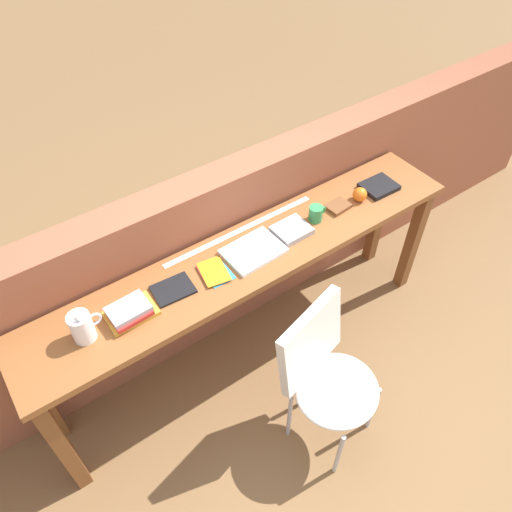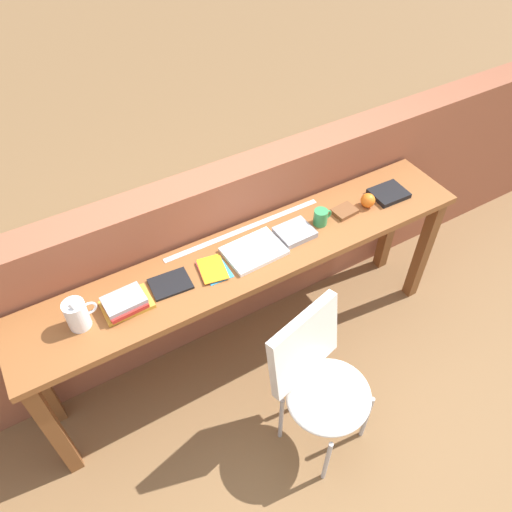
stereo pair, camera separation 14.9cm
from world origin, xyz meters
The scene contains 15 objects.
ground_plane centered at (0.00, 0.00, 0.00)m, with size 40.00×40.00×0.00m, color brown.
brick_wall_back centered at (0.00, 0.64, 0.58)m, with size 6.00×0.20×1.16m, color #935138.
sideboard centered at (0.00, 0.30, 0.74)m, with size 2.50×0.44×0.88m.
chair_white_moulded centered at (0.02, -0.33, 0.53)m, with size 0.54×0.55×0.89m.
pitcher_white centered at (-0.89, 0.30, 0.96)m, with size 0.14×0.10×0.18m.
book_stack_leftmost centered at (-0.68, 0.29, 0.91)m, with size 0.23×0.16×0.07m.
magazine_cycling centered at (-0.45, 0.31, 0.89)m, with size 0.19×0.15×0.01m, color black.
pamphlet_pile_colourful centered at (-0.22, 0.29, 0.89)m, with size 0.16×0.20×0.01m.
book_open_centre centered at (0.01, 0.29, 0.89)m, with size 0.30×0.22×0.02m, color white.
book_grey_hardcover centered at (0.27, 0.30, 0.90)m, with size 0.19×0.16×0.03m, color #9E9EA3.
mug centered at (0.44, 0.30, 0.92)m, with size 0.11×0.08×0.09m.
leather_journal_brown centered at (0.60, 0.30, 0.89)m, with size 0.13×0.10×0.02m, color brown.
sports_ball_small centered at (0.75, 0.29, 0.92)m, with size 0.08×0.08×0.08m, color orange.
book_repair_rightmost centered at (0.92, 0.30, 0.89)m, with size 0.20×0.17×0.03m, color black.
ruler_metal_back_edge centered at (0.05, 0.47, 0.88)m, with size 0.93×0.03×0.00m, color silver.
Camera 2 is at (-0.88, -1.25, 2.72)m, focal length 35.00 mm.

